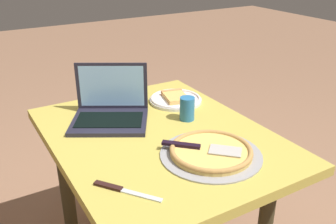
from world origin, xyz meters
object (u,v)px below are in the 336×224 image
laptop (110,110)px  pizza_plate (176,99)px  pizza_tray (211,152)px  drink_cup (187,108)px  table_knife (120,189)px  dining_table (159,156)px

laptop → pizza_plate: 0.36m
pizza_plate → pizza_tray: (-0.50, 0.16, 0.00)m
drink_cup → pizza_plate: bearing=-17.8°
table_knife → drink_cup: 0.57m
pizza_tray → table_knife: 0.37m
pizza_plate → pizza_tray: pizza_plate is taller
dining_table → pizza_tray: 0.28m
dining_table → table_knife: bearing=133.0°
table_knife → laptop: bearing=-19.4°
dining_table → table_knife: table_knife is taller
table_knife → drink_cup: size_ratio=1.94×
laptop → table_knife: (-0.50, 0.17, -0.04)m
drink_cup → table_knife: bearing=125.5°
pizza_plate → dining_table: bearing=137.6°
laptop → pizza_plate: (0.03, -0.35, -0.03)m
pizza_plate → table_knife: size_ratio=1.27×
pizza_plate → drink_cup: drink_cup is taller
laptop → pizza_tray: laptop is taller
pizza_plate → pizza_tray: bearing=162.6°
table_knife → drink_cup: bearing=-54.5°
pizza_tray → laptop: bearing=22.9°
laptop → table_knife: 0.53m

